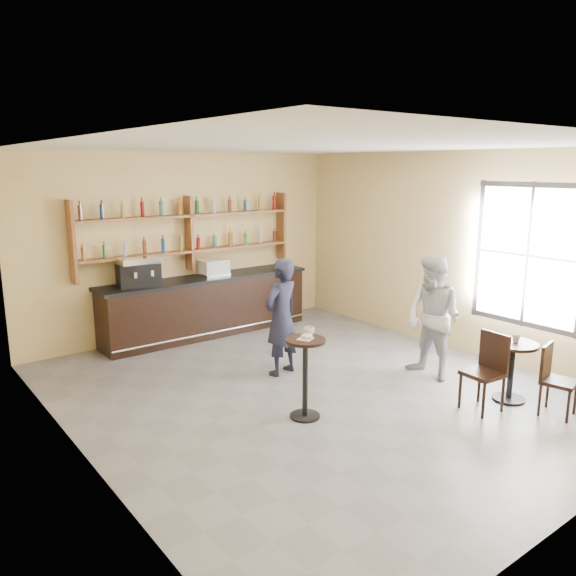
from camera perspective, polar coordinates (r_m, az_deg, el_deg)
floor at (r=7.67m, az=2.49°, el=-10.38°), size 7.00×7.00×0.00m
ceiling at (r=7.09m, az=2.74°, el=14.26°), size 7.00×7.00×0.00m
wall_back at (r=10.11m, az=-10.30°, el=4.37°), size 7.00×0.00×7.00m
wall_left at (r=5.79m, az=-20.76°, el=-2.01°), size 0.00×7.00×7.00m
wall_right at (r=9.40m, az=16.78°, el=3.46°), size 0.00×7.00×7.00m
window_pane at (r=8.74m, az=23.16°, el=3.04°), size 0.00×2.00×2.00m
window_frame at (r=8.74m, az=23.14°, el=3.04°), size 0.04×1.70×2.10m
shelf_unit at (r=9.96m, az=-10.00°, el=5.49°), size 4.00×0.26×1.40m
liquor_bottles at (r=9.95m, az=-10.04°, el=6.46°), size 3.68×0.10×1.00m
bar_counter at (r=10.09m, az=-8.24°, el=-1.79°), size 3.89×0.76×1.05m
espresso_machine at (r=9.40m, az=-14.95°, el=1.63°), size 0.72×0.53×0.47m
pastry_case at (r=10.02m, az=-7.59°, el=2.05°), size 0.49×0.39×0.29m
pedestal_table at (r=6.73m, az=1.75°, el=-9.18°), size 0.57×0.57×0.98m
napkin at (r=6.57m, az=1.78°, el=-5.17°), size 0.22×0.22×0.00m
donut at (r=6.56m, az=1.91°, el=-4.95°), size 0.17×0.17×0.05m
cup_pedestal at (r=6.71m, az=2.17°, el=-4.37°), size 0.13×0.13×0.10m
man_main at (r=8.01m, az=-0.68°, el=-2.97°), size 0.69×0.53×1.69m
cafe_table at (r=7.78m, az=21.70°, el=-7.89°), size 0.77×0.77×0.77m
cup_cafe at (r=7.69m, az=22.15°, el=-4.73°), size 0.14×0.14×0.10m
chair_west at (r=7.33m, az=19.18°, el=-8.13°), size 0.45×0.45×0.97m
chair_south at (r=7.54m, az=25.86°, el=-8.52°), size 0.45×0.45×0.87m
patron_second at (r=8.11m, az=14.55°, el=-2.96°), size 0.68×0.86×1.76m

